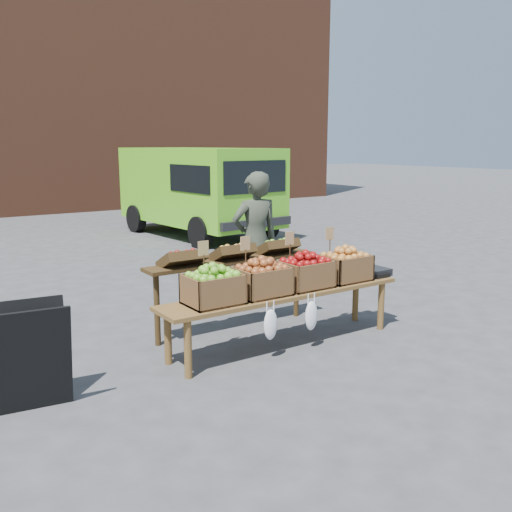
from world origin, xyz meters
TOP-DOWN VIEW (x-y plane):
  - ground at (0.00, 0.00)m, footprint 80.00×80.00m
  - delivery_van at (3.07, 7.15)m, footprint 2.32×4.47m
  - vendor at (0.89, 1.69)m, footprint 0.67×0.49m
  - chalkboard_sign at (-2.13, 0.33)m, footprint 0.60×0.38m
  - back_table at (0.17, 1.09)m, footprint 2.10×0.44m
  - display_bench at (0.33, 0.37)m, footprint 2.70×0.56m
  - crate_golden_apples at (-0.49, 0.37)m, footprint 0.50×0.40m
  - crate_russet_pears at (0.06, 0.37)m, footprint 0.50×0.40m
  - crate_red_apples at (0.61, 0.37)m, footprint 0.50×0.40m
  - crate_green_apples at (1.16, 0.37)m, footprint 0.50×0.40m
  - weighing_scale at (1.58, 0.37)m, footprint 0.34×0.30m

SIDE VIEW (x-z plane):
  - ground at x=0.00m, z-range 0.00..0.00m
  - display_bench at x=0.33m, z-range 0.00..0.57m
  - chalkboard_sign at x=-2.13m, z-range 0.00..0.85m
  - back_table at x=0.17m, z-range 0.00..1.04m
  - weighing_scale at x=1.58m, z-range 0.57..0.65m
  - crate_golden_apples at x=-0.49m, z-range 0.57..0.85m
  - crate_russet_pears at x=0.06m, z-range 0.57..0.85m
  - crate_red_apples at x=0.61m, z-range 0.57..0.85m
  - crate_green_apples at x=1.16m, z-range 0.57..0.85m
  - vendor at x=0.89m, z-range 0.00..1.70m
  - delivery_van at x=3.07m, z-range 0.00..1.94m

